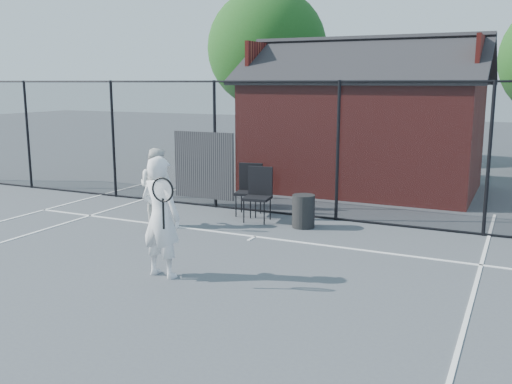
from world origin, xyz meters
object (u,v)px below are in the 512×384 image
at_px(chair_left, 248,191).
at_px(clubhouse, 364,131).
at_px(player_front, 161,217).
at_px(waste_bin, 303,211).
at_px(chair_right, 257,196).
at_px(player_back, 156,187).

bearing_deg(chair_left, clubhouse, 60.89).
height_order(player_front, waste_bin, player_front).
distance_m(player_front, chair_left, 4.33).
relative_size(chair_left, waste_bin, 1.65).
bearing_deg(player_front, clubhouse, 84.59).
bearing_deg(clubhouse, chair_left, -108.00).
xyz_separation_m(player_front, chair_right, (-0.18, 3.82, -0.37)).
distance_m(player_back, chair_left, 2.11).
xyz_separation_m(player_back, waste_bin, (2.85, 1.12, -0.47)).
bearing_deg(player_back, chair_right, 33.48).
xyz_separation_m(chair_left, chair_right, (0.43, -0.44, 0.00)).
bearing_deg(player_back, waste_bin, 21.36).
bearing_deg(player_front, player_back, 126.34).
height_order(player_back, chair_left, player_back).
height_order(clubhouse, chair_right, clubhouse).
distance_m(chair_right, waste_bin, 1.11).
xyz_separation_m(clubhouse, waste_bin, (0.08, -4.90, -1.27)).
xyz_separation_m(clubhouse, player_front, (-0.82, -8.67, -0.67)).
xyz_separation_m(clubhouse, chair_right, (-1.00, -4.84, -1.04)).
height_order(player_front, chair_left, player_front).
bearing_deg(clubhouse, chair_right, -101.66).
relative_size(player_front, player_back, 1.15).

